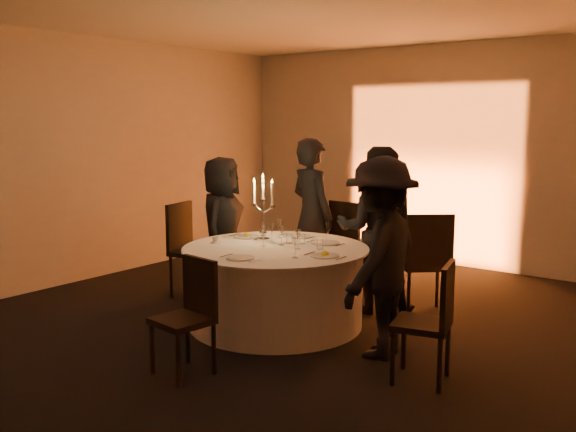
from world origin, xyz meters
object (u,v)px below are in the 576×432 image
Objects in this scene: chair_back_left at (350,238)px; guest_back_left at (312,215)px; guest_right at (381,258)px; chair_left at (189,244)px; chair_front at (190,309)px; chair_back_right at (427,258)px; chair_right at (432,316)px; candelabra at (263,217)px; guest_left at (222,226)px; banquet_table at (276,286)px; coffee_cup at (216,240)px; guest_back_right at (376,230)px.

guest_back_left is (-0.22, -0.49, 0.31)m from chair_back_left.
guest_right is at bearing 134.02° from chair_back_left.
chair_front is at bearing -145.10° from chair_left.
chair_back_left is (1.22, 1.49, -0.02)m from chair_left.
chair_back_right is 1.14× the size of chair_right.
chair_back_left is at bearing -64.46° from chair_back_right.
candelabra is (-1.37, -0.93, 0.41)m from chair_back_right.
guest_right is (1.42, -1.85, 0.27)m from chair_back_left.
chair_left is 1.13× the size of chair_right.
chair_front is 1.71m from candelabra.
guest_right is at bearing 159.85° from guest_back_left.
chair_back_left is 1.49× the size of candelabra.
banquet_table is at bearing -137.76° from guest_left.
guest_left is (-2.99, 0.92, 0.26)m from chair_right.
guest_back_left is at bearing -43.25° from chair_back_right.
chair_back_right is at bearing -167.32° from chair_right.
candelabra is (-0.11, -1.53, 0.43)m from chair_back_left.
chair_left is 0.95m from coffee_cup.
guest_right reaches higher than chair_back_left.
chair_back_right is at bearing 161.33° from chair_back_left.
guest_right is (-0.60, 0.28, 0.32)m from chair_right.
chair_left is at bearing 152.67° from coffee_cup.
guest_back_right is 2.50× the size of candelabra.
coffee_cup is 0.53m from candelabra.
guest_back_right reaches higher than coffee_cup.
guest_right reaches higher than banquet_table.
guest_left reaches higher than chair_back_right.
guest_back_left reaches higher than candelabra.
banquet_table is 1.76m from chair_back_left.
chair_left is 2.68m from guest_right.
chair_back_left is 0.96× the size of chair_back_right.
guest_back_right reaches higher than candelabra.
chair_back_left is 1.57m from guest_left.
chair_back_left is at bearing -94.92° from guest_back_left.
guest_right is (0.65, -1.10, -0.01)m from guest_back_right.
chair_left reaches higher than chair_back_left.
guest_back_left is (-0.63, 2.59, 0.38)m from chair_front.
guest_right is (1.21, -0.11, 0.46)m from banquet_table.
chair_back_left is 1.13× the size of chair_front.
guest_left reaches higher than chair_right.
coffee_cup is at bearing -108.52° from chair_right.
chair_right is at bearing -15.90° from candelabra.
guest_left is 1.80m from guest_back_right.
guest_back_right is at bearing -151.36° from chair_right.
candelabra is at bearing -119.39° from chair_right.
chair_front is at bearing 104.02° from chair_back_left.
guest_back_left is 1.44m from coffee_cup.
guest_left reaches higher than chair_back_left.
guest_back_right is (-0.50, -0.15, 0.26)m from chair_back_right.
banquet_table is 1.01× the size of guest_back_left.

